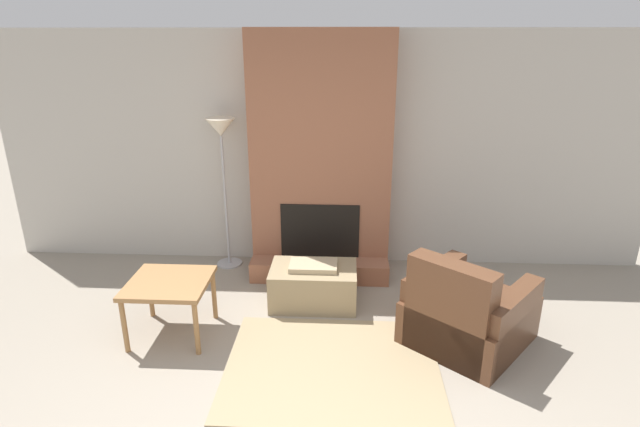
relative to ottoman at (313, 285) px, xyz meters
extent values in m
cube|color=#BCB7AD|center=(0.03, 1.08, 1.10)|extent=(7.30, 0.06, 2.60)
cube|color=#935B42|center=(0.03, 0.85, 1.10)|extent=(1.50, 0.40, 2.60)
cube|color=#935B42|center=(0.03, 0.51, -0.09)|extent=(1.50, 0.27, 0.22)
cube|color=black|center=(0.03, 0.64, 0.32)|extent=(0.85, 0.02, 0.60)
cube|color=#998460|center=(0.00, 0.00, -0.01)|extent=(0.84, 0.54, 0.39)
cube|color=tan|center=(0.00, 0.00, 0.21)|extent=(0.46, 0.30, 0.05)
cube|color=brown|center=(1.39, -0.56, -0.01)|extent=(1.29, 1.29, 0.39)
cube|color=brown|center=(1.15, -0.85, 0.23)|extent=(0.68, 0.62, 0.87)
cube|color=brown|center=(1.66, -0.79, 0.09)|extent=(0.68, 0.76, 0.59)
cube|color=brown|center=(1.11, -0.33, 0.09)|extent=(0.68, 0.76, 0.59)
cube|color=#9E7042|center=(-1.21, -0.61, 0.31)|extent=(0.69, 0.65, 0.04)
cylinder|color=#9E7042|center=(-1.52, -0.89, 0.04)|extent=(0.04, 0.04, 0.49)
cylinder|color=#9E7042|center=(-0.91, -0.89, 0.04)|extent=(0.04, 0.04, 0.49)
cylinder|color=#9E7042|center=(-1.52, -0.32, 0.04)|extent=(0.04, 0.04, 0.49)
cylinder|color=#9E7042|center=(-0.91, -0.32, 0.04)|extent=(0.04, 0.04, 0.49)
cylinder|color=#ADADB2|center=(-1.04, 0.85, -0.19)|extent=(0.29, 0.29, 0.02)
cylinder|color=#ADADB2|center=(-1.04, 0.85, 0.56)|extent=(0.03, 0.03, 1.49)
cone|color=silver|center=(-1.04, 0.85, 1.40)|extent=(0.31, 0.31, 0.19)
cube|color=#9E8966|center=(0.22, -1.02, -0.20)|extent=(1.72, 1.39, 0.01)
camera|label=1|loc=(0.30, -4.38, 2.33)|focal=28.00mm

